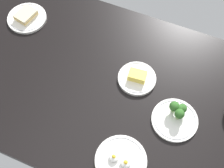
# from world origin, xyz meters

# --- Properties ---
(dining_table) EXTENTS (1.52, 0.90, 0.04)m
(dining_table) POSITION_xyz_m (0.00, 0.00, 0.02)
(dining_table) COLOR black
(dining_table) RESTS_ON ground
(plate_broccoli) EXTENTS (0.20, 0.20, 0.08)m
(plate_broccoli) POSITION_xyz_m (-0.31, 0.04, 0.06)
(plate_broccoli) COLOR white
(plate_broccoli) RESTS_ON dining_table
(plate_cheese) EXTENTS (0.17, 0.17, 0.05)m
(plate_cheese) POSITION_xyz_m (-0.09, -0.08, 0.05)
(plate_cheese) COLOR white
(plate_cheese) RESTS_ON dining_table
(plate_sandwich) EXTENTS (0.20, 0.20, 0.05)m
(plate_sandwich) POSITION_xyz_m (0.55, -0.19, 0.05)
(plate_sandwich) COLOR white
(plate_sandwich) RESTS_ON dining_table
(plate_eggs) EXTENTS (0.21, 0.21, 0.04)m
(plate_eggs) POSITION_xyz_m (-0.16, 0.30, 0.05)
(plate_eggs) COLOR white
(plate_eggs) RESTS_ON dining_table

